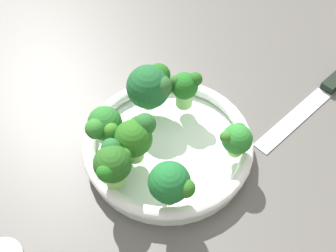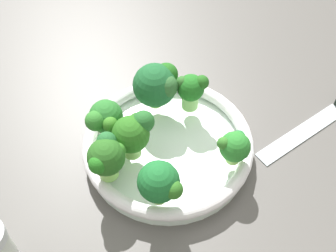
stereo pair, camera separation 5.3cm
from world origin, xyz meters
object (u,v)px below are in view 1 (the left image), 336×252
bowl (168,146)px  broccoli_floret_2 (185,87)px  broccoli_floret_4 (104,126)px  knife (326,90)px  broccoli_floret_1 (171,183)px  broccoli_floret_3 (152,85)px  broccoli_floret_0 (112,164)px  broccoli_floret_5 (237,139)px  broccoli_floret_6 (136,136)px

bowl → broccoli_floret_2: 8.95cm
broccoli_floret_4 → knife: 37.71cm
broccoli_floret_1 → knife: size_ratio=0.30×
broccoli_floret_3 → broccoli_floret_4: (7.30, 6.40, -0.24)cm
broccoli_floret_1 → broccoli_floret_4: (7.57, -10.20, -0.20)cm
knife → bowl: bearing=16.5°
broccoli_floret_0 → broccoli_floret_5: size_ratio=1.29×
bowl → broccoli_floret_4: bearing=-3.4°
bowl → knife: (-27.61, -8.18, -1.21)cm
broccoli_floret_1 → broccoli_floret_6: broccoli_floret_6 is taller
broccoli_floret_3 → knife: (-28.99, -1.27, -7.07)cm
broccoli_floret_3 → broccoli_floret_6: bearing=70.0°
broccoli_floret_2 → broccoli_floret_5: bearing=118.8°
broccoli_floret_1 → broccoli_floret_2: (-4.57, -15.91, -0.39)cm
bowl → broccoli_floret_1: size_ratio=3.60×
broccoli_floret_2 → broccoli_floret_3: 4.91cm
broccoli_floret_0 → bowl: bearing=-144.3°
bowl → broccoli_floret_0: bearing=35.7°
broccoli_floret_2 → broccoli_floret_6: 11.53cm
broccoli_floret_3 → bowl: bearing=101.3°
broccoli_floret_4 → broccoli_floret_6: 4.78cm
broccoli_floret_5 → broccoli_floret_6: broccoli_floret_6 is taller
bowl → broccoli_floret_5: size_ratio=4.82×
bowl → knife: size_ratio=1.07×
broccoli_floret_4 → broccoli_floret_1: bearing=126.6°
broccoli_floret_0 → knife: (-35.63, -13.94, -6.95)cm
bowl → broccoli_floret_1: bearing=83.5°
broccoli_floret_0 → knife: bearing=-158.6°
broccoli_floret_6 → broccoli_floret_5: bearing=173.2°
broccoli_floret_2 → knife: bearing=-175.4°
broccoli_floret_0 → broccoli_floret_6: (-3.40, -3.77, 0.25)cm
bowl → broccoli_floret_5: broccoli_floret_5 is taller
broccoli_floret_3 → broccoli_floret_6: size_ratio=1.02×
broccoli_floret_2 → bowl: bearing=60.9°
broccoli_floret_3 → broccoli_floret_5: (-10.23, 10.49, -1.18)cm
broccoli_floret_5 → knife: broccoli_floret_5 is taller
broccoli_floret_1 → broccoli_floret_4: bearing=-53.4°
bowl → broccoli_floret_3: bearing=-78.7°
broccoli_floret_1 → broccoli_floret_2: size_ratio=1.12×
broccoli_floret_3 → broccoli_floret_4: bearing=41.2°
bowl → broccoli_floret_6: (4.62, 1.99, 5.98)cm
bowl → broccoli_floret_5: bearing=158.0°
broccoli_floret_1 → knife: 34.54cm
broccoli_floret_2 → broccoli_floret_4: size_ratio=0.97×
broccoli_floret_6 → knife: broccoli_floret_6 is taller
bowl → broccoli_floret_3: (1.38, -6.91, 5.85)cm
broccoli_floret_0 → broccoli_floret_6: bearing=-132.0°
broccoli_floret_5 → broccoli_floret_6: (13.46, -1.60, 1.31)cm
bowl → broccoli_floret_1: (1.11, 9.69, 5.81)cm
broccoli_floret_1 → broccoli_floret_3: broccoli_floret_3 is taller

